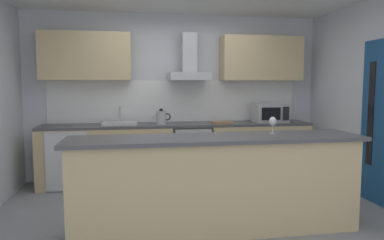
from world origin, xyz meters
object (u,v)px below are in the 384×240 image
(sink, at_px, (120,123))
(range_hood, at_px, (189,65))
(chopping_board, at_px, (222,122))
(refrigerator, at_px, (69,158))
(microwave, at_px, (270,113))
(oven, at_px, (190,152))
(wine_glass, at_px, (273,122))
(kettle, at_px, (161,117))

(sink, bearing_deg, range_hood, 6.36)
(sink, height_order, chopping_board, sink)
(refrigerator, bearing_deg, microwave, -0.47)
(chopping_board, bearing_deg, oven, 177.28)
(refrigerator, xyz_separation_m, wine_glass, (2.37, -1.82, 0.68))
(sink, relative_size, wine_glass, 2.81)
(oven, relative_size, range_hood, 1.11)
(sink, relative_size, chopping_board, 1.47)
(refrigerator, distance_m, chopping_board, 2.34)
(range_hood, relative_size, wine_glass, 4.05)
(refrigerator, height_order, kettle, kettle)
(kettle, relative_size, chopping_board, 0.85)
(refrigerator, bearing_deg, kettle, -1.32)
(kettle, distance_m, wine_glass, 2.06)
(sink, bearing_deg, wine_glass, -48.13)
(refrigerator, height_order, sink, sink)
(range_hood, distance_m, chopping_board, 1.02)
(refrigerator, distance_m, wine_glass, 3.06)
(oven, xyz_separation_m, kettle, (-0.45, -0.03, 0.55))
(oven, distance_m, chopping_board, 0.67)
(oven, distance_m, microwave, 1.41)
(kettle, height_order, chopping_board, kettle)
(oven, relative_size, sink, 1.60)
(refrigerator, relative_size, chopping_board, 2.50)
(sink, bearing_deg, refrigerator, -178.92)
(range_hood, bearing_deg, kettle, -160.05)
(kettle, relative_size, wine_glass, 1.62)
(refrigerator, height_order, wine_glass, wine_glass)
(range_hood, distance_m, wine_glass, 2.14)
(oven, xyz_separation_m, range_hood, (-0.00, 0.13, 1.33))
(oven, bearing_deg, refrigerator, -179.91)
(kettle, bearing_deg, wine_glass, -60.12)
(microwave, xyz_separation_m, range_hood, (-1.27, 0.16, 0.74))
(wine_glass, relative_size, chopping_board, 0.52)
(wine_glass, bearing_deg, kettle, 119.88)
(oven, distance_m, kettle, 0.71)
(refrigerator, xyz_separation_m, chopping_board, (2.29, -0.02, 0.49))
(sink, distance_m, range_hood, 1.37)
(sink, xyz_separation_m, range_hood, (1.06, 0.12, 0.86))
(oven, bearing_deg, chopping_board, -2.72)
(microwave, bearing_deg, kettle, -179.81)
(microwave, relative_size, sink, 1.00)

